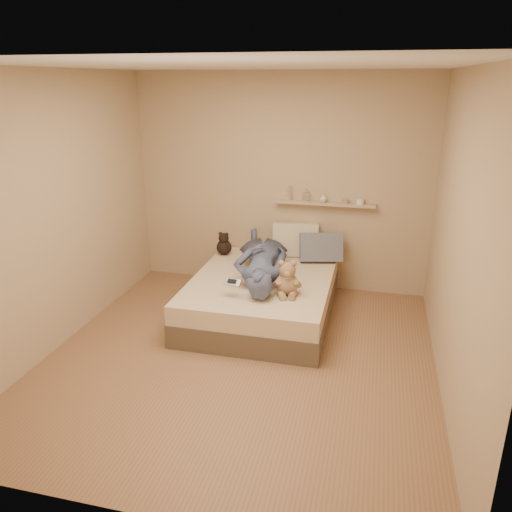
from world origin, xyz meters
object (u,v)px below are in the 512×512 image
(dark_plush, at_px, (224,245))
(pillow_cream, at_px, (295,239))
(teddy_bear, at_px, (287,281))
(wall_shelf, at_px, (325,203))
(person, at_px, (262,258))
(game_console, at_px, (232,282))
(bed, at_px, (262,297))
(pillow_grey, at_px, (321,247))

(dark_plush, distance_m, pillow_cream, 0.88)
(teddy_bear, bearing_deg, dark_plush, 133.75)
(pillow_cream, bearing_deg, wall_shelf, 13.53)
(person, bearing_deg, game_console, 67.29)
(wall_shelf, bearing_deg, bed, -121.18)
(pillow_grey, bearing_deg, person, -135.05)
(dark_plush, distance_m, person, 0.80)
(dark_plush, bearing_deg, pillow_grey, 2.56)
(pillow_cream, relative_size, wall_shelf, 0.46)
(teddy_bear, distance_m, pillow_cream, 1.22)
(teddy_bear, bearing_deg, wall_shelf, 80.90)
(person, bearing_deg, teddy_bear, 117.23)
(dark_plush, bearing_deg, wall_shelf, 12.99)
(game_console, distance_m, teddy_bear, 0.55)
(person, height_order, wall_shelf, wall_shelf)
(game_console, xyz_separation_m, dark_plush, (-0.45, 1.19, -0.03))
(dark_plush, relative_size, wall_shelf, 0.24)
(pillow_cream, height_order, wall_shelf, wall_shelf)
(teddy_bear, xyz_separation_m, pillow_cream, (-0.12, 1.21, 0.05))
(bed, distance_m, teddy_bear, 0.64)
(bed, relative_size, pillow_grey, 3.80)
(game_console, bearing_deg, bed, 72.55)
(bed, xyz_separation_m, dark_plush, (-0.63, 0.64, 0.35))
(pillow_cream, distance_m, wall_shelf, 0.56)
(bed, height_order, pillow_grey, pillow_grey)
(dark_plush, xyz_separation_m, pillow_cream, (0.85, 0.19, 0.08))
(person, bearing_deg, dark_plush, -51.84)
(pillow_grey, relative_size, person, 0.32)
(bed, distance_m, person, 0.43)
(pillow_cream, xyz_separation_m, pillow_grey, (0.33, -0.14, -0.03))
(teddy_bear, relative_size, pillow_cream, 0.68)
(bed, height_order, person, person)
(teddy_bear, height_order, pillow_grey, teddy_bear)
(dark_plush, bearing_deg, teddy_bear, -46.25)
(pillow_grey, height_order, person, person)
(game_console, height_order, pillow_cream, pillow_cream)
(pillow_cream, bearing_deg, bed, -104.95)
(dark_plush, distance_m, pillow_grey, 1.19)
(game_console, bearing_deg, person, 77.62)
(game_console, relative_size, dark_plush, 0.63)
(game_console, relative_size, person, 0.12)
(pillow_cream, height_order, person, pillow_cream)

